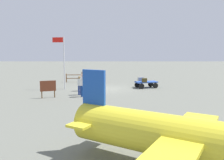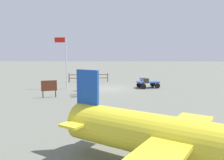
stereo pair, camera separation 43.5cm
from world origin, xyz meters
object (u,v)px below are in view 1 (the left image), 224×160
Objects in this scene: luggage_cart at (146,83)px; suitcase_navy at (141,79)px; worker_lead at (83,79)px; worker_supervisor at (83,83)px; flagpole at (63,58)px; signboard at (48,87)px; worker_trailing at (80,84)px; airplane_near at (197,141)px; suitcase_grey at (144,80)px.

suitcase_navy is at bearing -51.27° from luggage_cart.
worker_supervisor is at bearing 97.49° from worker_lead.
worker_lead is 2.86m from flagpole.
signboard is at bearing 85.94° from flagpole.
worker_lead is at bearing -90.16° from worker_trailing.
airplane_near reaches higher than signboard.
suitcase_navy is 5.95m from worker_lead.
luggage_cart is at bearing -141.11° from worker_supervisor.
airplane_near is at bearing 122.65° from signboard.
worker_trailing reaches higher than signboard.
signboard is (7.71, 5.53, 0.06)m from suitcase_navy.
flagpole reaches higher than worker_supervisor.
suitcase_grey is 0.35× the size of worker_trailing.
flagpole is at bearing -26.33° from worker_lead.
suitcase_grey is 0.31× the size of worker_lead.
worker_supervisor reaches higher than worker_lead.
worker_trailing is 2.56m from signboard.
worker_trailing reaches higher than suitcase_grey.
suitcase_grey reaches higher than luggage_cart.
suitcase_navy is at bearing -141.97° from worker_trailing.
worker_lead is 3.91m from signboard.
suitcase_navy is 0.38× the size of worker_trailing.
luggage_cart is at bearing -148.79° from signboard.
worker_lead reaches higher than suitcase_navy.
worker_trailing reaches higher than suitcase_navy.
worker_trailing is at bearing 38.03° from suitcase_navy.
worker_trailing is at bearing 32.00° from luggage_cart.
airplane_near is (0.45, 16.86, 0.29)m from suitcase_navy.
worker_trailing is at bearing -64.97° from worker_supervisor.
suitcase_grey is 6.57m from worker_trailing.
worker_lead is 0.23× the size of airplane_near.
signboard reaches higher than luggage_cart.
worker_lead is at bearing 16.45° from luggage_cart.
worker_lead reaches higher than luggage_cart.
signboard is (2.60, 0.46, -0.24)m from worker_supervisor.
suitcase_navy is at bearing -91.52° from airplane_near.
luggage_cart is 1.26× the size of worker_supervisor.
suitcase_navy is 0.33× the size of worker_supervisor.
worker_lead is at bearing 23.03° from suitcase_navy.
signboard is at bearing 9.96° from worker_supervisor.
airplane_near is at bearing 111.79° from worker_trailing.
luggage_cart is 4.27× the size of suitcase_grey.
worker_supervisor is 1.37× the size of signboard.
suitcase_navy is 1.07m from suitcase_grey.
luggage_cart is 1.48× the size of worker_trailing.
flagpole is at bearing -56.41° from worker_trailing.
worker_trailing is at bearing -150.96° from signboard.
worker_lead is (5.93, 1.75, 0.60)m from luggage_cart.
flagpole reaches higher than suitcase_grey.
suitcase_navy is (0.46, -0.57, 0.34)m from luggage_cart.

